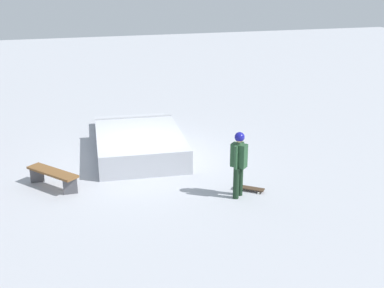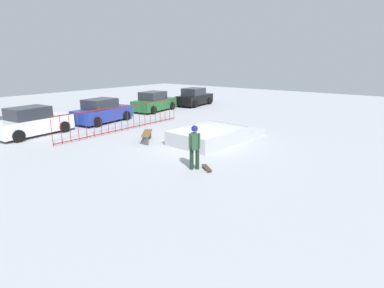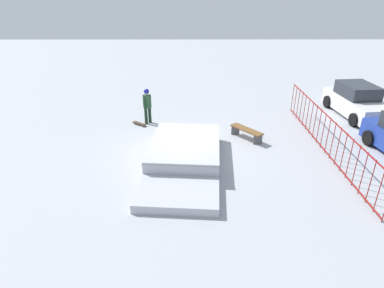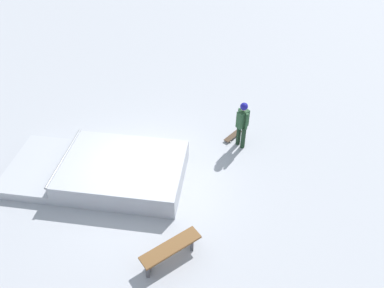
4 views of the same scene
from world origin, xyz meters
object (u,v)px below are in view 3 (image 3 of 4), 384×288
Objects in this scene: parked_car_white at (357,102)px; skateboard at (139,124)px; skate_ramp at (184,157)px; park_bench at (246,132)px; skater at (147,103)px.

skateboard is at bearing -88.50° from parked_car_white.
skate_ramp reaches higher than skateboard.
skateboard is 0.51× the size of park_bench.
skateboard is (-3.82, -2.24, -0.24)m from skate_ramp.
skater reaches higher than skateboard.
park_bench is (1.61, 4.90, 0.28)m from skateboard.
skate_ramp is 3.46m from park_bench.
skater reaches higher than park_bench.
skate_ramp is 3.74× the size of park_bench.
park_bench is (1.85, 4.49, -0.65)m from skater.
park_bench is at bearing 25.20° from skater.
parked_car_white is at bearing 115.68° from park_bench.
park_bench is at bearing 19.42° from skateboard.
skateboard is (0.24, -0.41, -0.93)m from skater.
park_bench reaches higher than skateboard.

